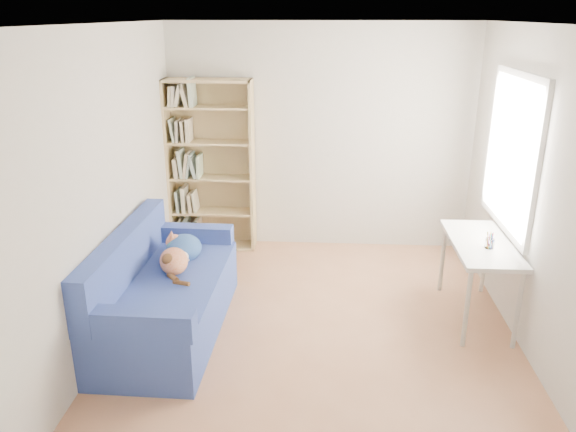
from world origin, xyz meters
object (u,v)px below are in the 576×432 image
object	(u,v)px
desk	(481,250)
sofa	(164,294)
bookshelf	(211,173)
pen_cup	(490,242)

from	to	relation	value
desk	sofa	bearing A→B (deg)	-171.83
bookshelf	desk	distance (m)	3.13
sofa	pen_cup	xyz separation A→B (m)	(2.83, 0.27, 0.46)
sofa	desk	size ratio (longest dim) A/B	1.67
sofa	desk	bearing A→B (deg)	9.40
sofa	pen_cup	distance (m)	2.88
sofa	pen_cup	world-z (taller)	sofa
bookshelf	pen_cup	size ratio (longest dim) A/B	13.42
bookshelf	pen_cup	world-z (taller)	bookshelf
bookshelf	desk	world-z (taller)	bookshelf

